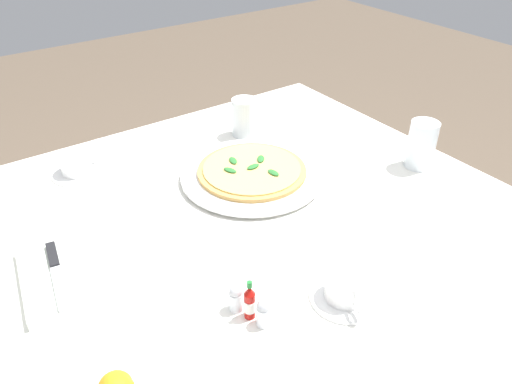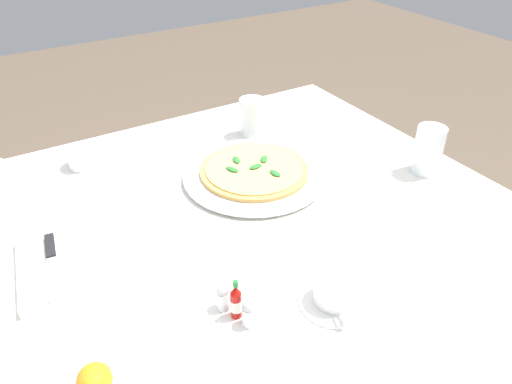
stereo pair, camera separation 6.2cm
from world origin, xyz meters
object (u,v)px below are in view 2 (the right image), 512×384
Objects in this scene: pizza_plate at (254,174)px; napkin_folded at (53,267)px; coffee_cup_near_right at (83,159)px; water_glass_far_right at (427,153)px; hot_sauce_bottle at (236,302)px; coffee_cup_center_back at (335,293)px; pizza at (254,170)px; water_glass_back_corner at (252,119)px; dinner_knife at (52,262)px; salt_shaker at (249,314)px; pepper_shaker at (224,298)px.

pizza_plate is 1.52× the size of napkin_folded.
water_glass_far_right is at bearing 57.63° from coffee_cup_near_right.
coffee_cup_near_right is 1.58× the size of hot_sauce_bottle.
hot_sauce_bottle reaches higher than coffee_cup_center_back.
pizza is 2.48× the size of water_glass_back_corner.
coffee_cup_near_right is 0.67× the size of dinner_knife.
water_glass_far_right is 0.91m from dinner_knife.
pizza is at bearing 107.35° from napkin_folded.
pepper_shaker is (-0.06, -0.02, 0.00)m from salt_shaker.
pepper_shaker reaches higher than pizza_plate.
coffee_cup_near_right is (-0.71, -0.26, 0.00)m from coffee_cup_center_back.
water_glass_back_corner reaches higher than pizza.
water_glass_back_corner reaches higher than coffee_cup_center_back.
water_glass_back_corner reaches higher than hot_sauce_bottle.
napkin_folded is at bearing -130.14° from coffee_cup_center_back.
coffee_cup_center_back reaches higher than pizza_plate.
coffee_cup_near_right is at bearing -171.36° from salt_shaker.
napkin_folded is 4.19× the size of pepper_shaker.
hot_sauce_bottle is (0.28, 0.25, 0.01)m from dinner_knife.
coffee_cup_center_back and pepper_shaker have the same top height.
pepper_shaker is (-0.09, -0.18, -0.00)m from coffee_cup_center_back.
pizza is 4.86× the size of pepper_shaker.
water_glass_far_right is 0.68m from pepper_shaker.
pepper_shaker is at bearing -160.35° from hot_sauce_bottle.
coffee_cup_center_back is 1.18× the size of water_glass_back_corner.
coffee_cup_center_back reaches higher than pizza.
water_glass_back_corner is 0.70m from napkin_folded.
pizza_plate is 6.38× the size of salt_shaker.
water_glass_back_corner reaches higher than napkin_folded.
pizza_plate is at bearing -29.45° from water_glass_back_corner.
hot_sauce_bottle reaches higher than coffee_cup_near_right.
coffee_cup_center_back is 0.68m from water_glass_back_corner.
hot_sauce_bottle reaches higher than pizza.
hot_sauce_bottle is at bearing 19.65° from pepper_shaker.
pizza_plate is at bearing 141.80° from pepper_shaker.
water_glass_far_right is at bearing 91.86° from dinner_knife.
water_glass_back_corner reaches higher than pepper_shaker.
pizza is 0.47m from salt_shaker.
salt_shaker is (0.31, 0.26, 0.00)m from dinner_knife.
pepper_shaker is at bearing 7.60° from coffee_cup_near_right.
napkin_folded is at bearing -97.06° from water_glass_far_right.
coffee_cup_near_right reaches higher than napkin_folded.
coffee_cup_near_right is at bearing -172.40° from pepper_shaker.
salt_shaker is (0.68, 0.10, -0.00)m from coffee_cup_near_right.
napkin_folded is at bearing -140.39° from salt_shaker.
salt_shaker is at bearing 19.65° from hot_sauce_bottle.
water_glass_back_corner is at bearing 124.20° from dinner_knife.
water_glass_far_right is at bearing 104.86° from hot_sauce_bottle.
water_glass_far_right reaches higher than napkin_folded.
coffee_cup_near_right is 0.65m from hot_sauce_bottle.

